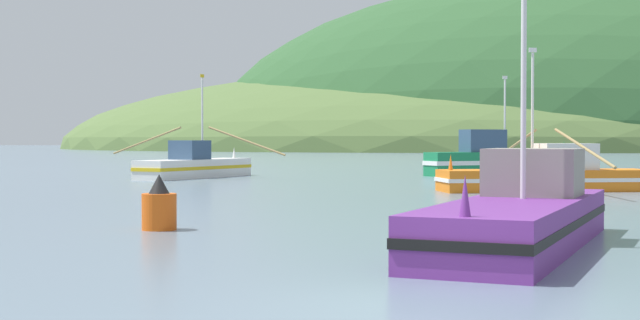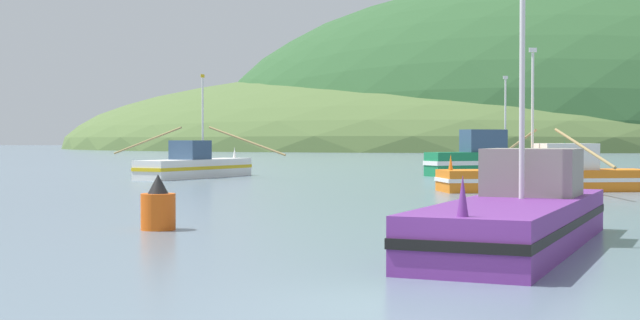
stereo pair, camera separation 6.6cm
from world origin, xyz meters
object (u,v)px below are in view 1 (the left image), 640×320
at_px(fishing_boat_purple, 520,217).
at_px(fishing_boat_green, 500,160).
at_px(channel_buoy, 159,207).
at_px(fishing_boat_white, 194,166).
at_px(fishing_boat_orange, 548,176).

bearing_deg(fishing_boat_purple, fishing_boat_green, -167.02).
distance_m(fishing_boat_green, channel_buoy, 38.38).
height_order(fishing_boat_white, fishing_boat_green, fishing_boat_green).
xyz_separation_m(fishing_boat_white, channel_buoy, (4.46, -31.04, -0.14)).
height_order(fishing_boat_orange, channel_buoy, fishing_boat_orange).
bearing_deg(channel_buoy, fishing_boat_orange, 52.43).
relative_size(fishing_boat_green, channel_buoy, 7.30).
relative_size(fishing_boat_purple, channel_buoy, 7.10).
distance_m(fishing_boat_white, fishing_boat_green, 19.39).
bearing_deg(fishing_boat_white, channel_buoy, -145.02).
height_order(fishing_boat_orange, fishing_boat_purple, fishing_boat_purple).
xyz_separation_m(fishing_boat_white, fishing_boat_purple, (13.03, -34.53, -0.06)).
bearing_deg(fishing_boat_purple, channel_buoy, -90.73).
bearing_deg(fishing_boat_orange, fishing_boat_purple, 66.99).
xyz_separation_m(fishing_boat_green, channel_buoy, (-14.39, -35.58, -0.39)).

